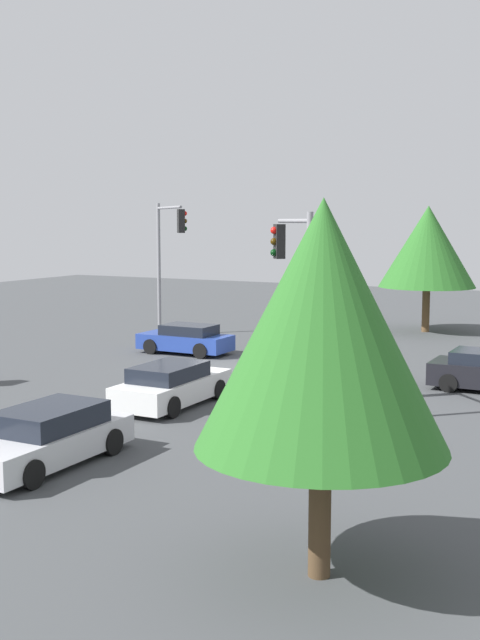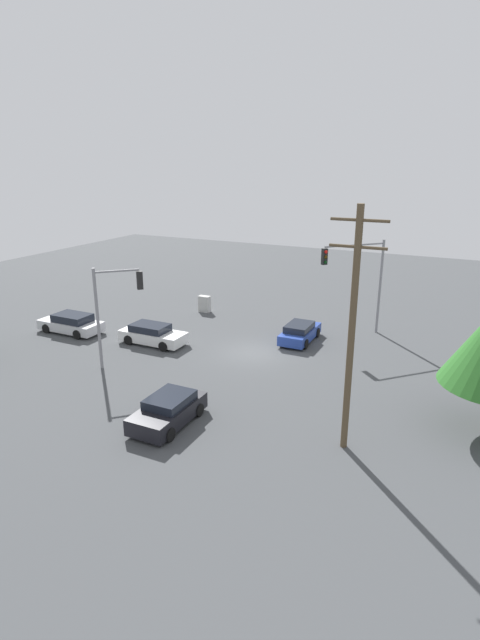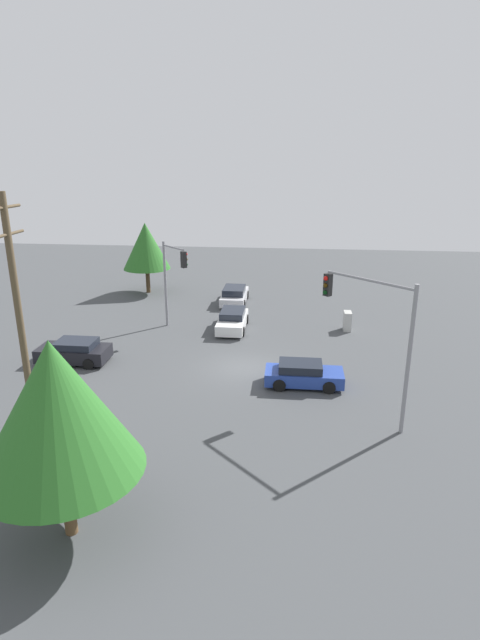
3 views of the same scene
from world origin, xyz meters
name	(u,v)px [view 3 (image 3 of 3)]	position (x,y,z in m)	size (l,w,h in m)	color
ground_plane	(244,368)	(0.00, 0.00, 0.00)	(80.00, 80.00, 0.00)	#424447
sedan_blue	(303,374)	(1.94, 3.30, 0.62)	(1.85, 4.04, 1.28)	#233D93
sedan_dark	(74,352)	(0.20, -9.87, 0.66)	(2.04, 4.03, 1.35)	black
sedan_silver	(234,295)	(-13.24, -2.09, 0.66)	(4.64, 2.02, 1.37)	silver
sedan_white	(233,320)	(-6.71, -1.45, 0.65)	(4.46, 1.93, 1.33)	silver
traffic_signal_main	(173,272)	(-6.25, -5.43, 4.04)	(2.10, 2.07, 5.99)	gray
traffic_signal_cross	(374,323)	(4.97, 6.17, 4.56)	(3.42, 3.57, 6.60)	gray
utility_pole_tall	(19,315)	(8.02, -8.22, 5.38)	(2.20, 0.28, 10.17)	brown
electrical_cabinet	(347,321)	(-7.28, 6.45, 0.66)	(0.93, 0.50, 1.32)	#B2B2AD
tree_behind	(146,246)	(-15.83, -10.08, 4.12)	(4.07, 4.07, 6.11)	#4C3823
tree_corner	(56,408)	(13.58, -4.14, 4.41)	(4.95, 4.95, 6.51)	brown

